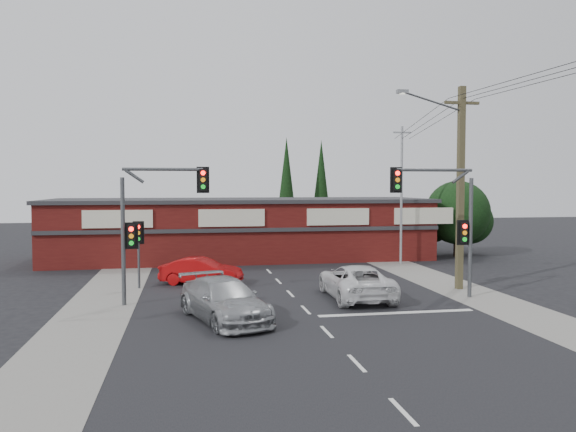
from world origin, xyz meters
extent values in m
plane|color=black|center=(0.00, 0.00, 0.00)|extent=(120.00, 120.00, 0.00)
cube|color=black|center=(0.00, 5.00, 0.01)|extent=(14.00, 70.00, 0.01)
cube|color=gray|center=(-8.50, 5.00, 0.01)|extent=(3.00, 70.00, 0.02)
cube|color=gray|center=(8.50, 5.00, 0.01)|extent=(3.00, 70.00, 0.02)
cube|color=silver|center=(3.50, -1.50, 0.01)|extent=(6.50, 0.35, 0.01)
imported|color=silver|center=(2.76, 1.72, 0.77)|extent=(2.68, 5.59, 1.54)
imported|color=#9DA0A2|center=(-3.43, -1.47, 0.79)|extent=(3.84, 5.88, 1.58)
imported|color=#AD0A0B|center=(-4.10, 6.64, 0.70)|extent=(4.47, 2.79, 1.39)
cube|color=silver|center=(0.00, -10.92, 0.01)|extent=(0.12, 1.60, 0.01)
cube|color=silver|center=(0.00, -7.38, 0.01)|extent=(0.12, 1.60, 0.01)
cube|color=silver|center=(0.00, -3.83, 0.01)|extent=(0.12, 1.60, 0.01)
cube|color=silver|center=(0.00, -0.29, 0.01)|extent=(0.12, 1.60, 0.01)
cube|color=silver|center=(0.00, 3.25, 0.01)|extent=(0.12, 1.60, 0.01)
cube|color=silver|center=(0.00, 6.79, 0.01)|extent=(0.12, 1.60, 0.01)
cube|color=silver|center=(0.00, 10.33, 0.01)|extent=(0.12, 1.60, 0.01)
cube|color=silver|center=(0.00, 13.87, 0.01)|extent=(0.12, 1.60, 0.01)
cube|color=silver|center=(0.00, 17.41, 0.01)|extent=(0.12, 1.60, 0.01)
cube|color=silver|center=(0.00, 20.95, 0.01)|extent=(0.12, 1.60, 0.01)
cube|color=silver|center=(0.00, 24.50, 0.01)|extent=(0.12, 1.60, 0.01)
cube|color=#470F0E|center=(-1.00, 17.00, 2.00)|extent=(26.00, 8.00, 4.00)
cube|color=#2D2D30|center=(-1.00, 17.00, 4.10)|extent=(26.40, 8.40, 0.25)
cube|color=beige|center=(-9.00, 12.95, 3.10)|extent=(4.20, 0.12, 1.10)
cube|color=beige|center=(-2.00, 12.95, 3.10)|extent=(4.20, 0.12, 1.10)
cube|color=beige|center=(5.00, 12.95, 3.10)|extent=(4.20, 0.12, 1.10)
cube|color=beige|center=(11.00, 12.95, 3.10)|extent=(4.20, 0.12, 1.10)
cube|color=#2D2D30|center=(-1.00, 12.90, 2.30)|extent=(26.00, 0.15, 0.25)
cylinder|color=#2D2116|center=(14.50, 15.00, 0.90)|extent=(0.50, 0.50, 1.80)
sphere|color=black|center=(14.50, 15.00, 3.20)|extent=(4.60, 4.60, 4.60)
sphere|color=black|center=(16.00, 16.00, 2.50)|extent=(3.40, 3.40, 3.40)
sphere|color=black|center=(13.20, 16.40, 2.30)|extent=(2.80, 2.80, 2.80)
cylinder|color=#2D2116|center=(3.50, 24.00, 1.00)|extent=(0.24, 0.24, 2.00)
cone|color=black|center=(3.50, 24.00, 5.50)|extent=(1.80, 1.80, 7.50)
cylinder|color=#2D2116|center=(7.00, 26.00, 1.00)|extent=(0.24, 0.24, 2.00)
cone|color=black|center=(7.00, 26.00, 5.50)|extent=(1.80, 1.80, 7.50)
cylinder|color=#47494C|center=(-7.50, 2.00, 2.75)|extent=(0.18, 0.18, 5.50)
cylinder|color=#47494C|center=(-5.80, 2.00, 5.85)|extent=(3.40, 0.14, 0.14)
cylinder|color=#47494C|center=(-6.99, 2.00, 5.55)|extent=(0.82, 0.14, 0.63)
cube|color=black|center=(-4.10, 2.00, 5.40)|extent=(0.32, 0.22, 0.95)
cube|color=black|center=(-4.10, 2.07, 5.40)|extent=(0.55, 0.04, 1.15)
cylinder|color=#FF0C07|center=(-4.10, 1.87, 5.70)|extent=(0.20, 0.06, 0.20)
cylinder|color=orange|center=(-4.10, 1.87, 5.40)|extent=(0.20, 0.06, 0.20)
cylinder|color=#0CE526|center=(-4.10, 1.87, 5.10)|extent=(0.20, 0.06, 0.20)
cube|color=black|center=(-7.15, 2.00, 3.00)|extent=(0.32, 0.22, 0.95)
cube|color=black|center=(-7.15, 2.07, 3.00)|extent=(0.55, 0.04, 1.15)
cylinder|color=#FF0C07|center=(-7.15, 1.87, 3.30)|extent=(0.20, 0.06, 0.20)
cylinder|color=orange|center=(-7.15, 1.87, 3.00)|extent=(0.20, 0.06, 0.20)
cylinder|color=#0CE526|center=(-7.15, 1.87, 2.70)|extent=(0.20, 0.06, 0.20)
cylinder|color=#47494C|center=(8.00, 1.00, 2.75)|extent=(0.18, 0.18, 5.50)
cylinder|color=#47494C|center=(6.20, 1.00, 5.85)|extent=(3.60, 0.14, 0.14)
cylinder|color=#47494C|center=(7.46, 1.00, 5.55)|extent=(0.82, 0.14, 0.63)
cube|color=black|center=(4.40, 1.00, 5.40)|extent=(0.32, 0.22, 0.95)
cube|color=black|center=(4.40, 1.07, 5.40)|extent=(0.55, 0.04, 1.15)
cylinder|color=#FF0C07|center=(4.40, 0.87, 5.70)|extent=(0.20, 0.06, 0.20)
cylinder|color=orange|center=(4.40, 0.87, 5.40)|extent=(0.20, 0.06, 0.20)
cylinder|color=#0CE526|center=(4.40, 0.87, 5.10)|extent=(0.20, 0.06, 0.20)
cube|color=black|center=(7.65, 1.00, 3.00)|extent=(0.32, 0.22, 0.95)
cube|color=black|center=(7.65, 1.07, 3.00)|extent=(0.55, 0.04, 1.15)
cylinder|color=#FF0C07|center=(7.65, 0.87, 3.30)|extent=(0.20, 0.06, 0.20)
cylinder|color=orange|center=(7.65, 0.87, 3.00)|extent=(0.20, 0.06, 0.20)
cylinder|color=#0CE526|center=(7.65, 0.87, 2.70)|extent=(0.20, 0.06, 0.20)
cylinder|color=#47494C|center=(-7.20, 6.00, 1.50)|extent=(0.12, 0.12, 3.00)
cube|color=black|center=(-7.20, 6.00, 2.80)|extent=(0.32, 0.22, 0.95)
cube|color=black|center=(-7.20, 6.07, 2.80)|extent=(0.55, 0.04, 1.15)
cylinder|color=#FF0C07|center=(-7.20, 5.87, 3.10)|extent=(0.20, 0.06, 0.20)
cylinder|color=orange|center=(-7.20, 5.87, 2.80)|extent=(0.20, 0.06, 0.20)
cylinder|color=#0CE526|center=(-7.20, 5.87, 2.50)|extent=(0.20, 0.06, 0.20)
cube|color=brown|center=(8.50, 3.00, 5.00)|extent=(0.30, 0.30, 10.00)
cube|color=brown|center=(8.50, 3.00, 9.20)|extent=(1.80, 0.14, 0.14)
cylinder|color=#47494C|center=(6.90, 2.85, 9.20)|extent=(3.23, 0.39, 0.89)
cube|color=slate|center=(5.30, 2.70, 9.60)|extent=(0.55, 0.25, 0.18)
cylinder|color=silver|center=(5.30, 2.70, 9.50)|extent=(0.28, 0.28, 0.05)
cylinder|color=gray|center=(9.00, 12.00, 4.50)|extent=(0.16, 0.16, 9.00)
cube|color=gray|center=(9.00, 12.00, 8.60)|extent=(1.20, 0.10, 0.10)
cylinder|color=black|center=(8.15, 7.50, 8.80)|extent=(0.73, 9.01, 1.22)
cylinder|color=black|center=(8.75, 7.50, 8.80)|extent=(0.52, 9.00, 1.22)
cylinder|color=black|center=(9.34, 7.50, 8.80)|extent=(0.31, 9.00, 1.22)
camera|label=1|loc=(-4.79, -22.74, 5.15)|focal=35.00mm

